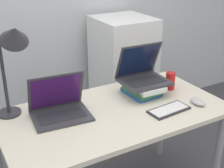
{
  "coord_description": "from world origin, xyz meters",
  "views": [
    {
      "loc": [
        -0.84,
        -1.09,
        1.65
      ],
      "look_at": [
        -0.02,
        0.37,
        0.92
      ],
      "focal_mm": 50.0,
      "sensor_mm": 36.0,
      "label": 1
    }
  ],
  "objects_px": {
    "book_stack": "(143,88)",
    "laptop_on_books": "(142,74)",
    "laptop_left": "(59,108)",
    "mini_fridge": "(123,76)",
    "soda_can": "(170,81)",
    "desk_lamp": "(13,45)",
    "wireless_keyboard": "(169,110)",
    "mouse": "(198,102)"
  },
  "relations": [
    {
      "from": "mouse",
      "to": "mini_fridge",
      "type": "bearing_deg",
      "value": 85.92
    },
    {
      "from": "laptop_on_books",
      "to": "wireless_keyboard",
      "type": "xyz_separation_m",
      "value": [
        -0.0,
        -0.3,
        -0.13
      ]
    },
    {
      "from": "laptop_left",
      "to": "desk_lamp",
      "type": "relative_size",
      "value": 0.61
    },
    {
      "from": "soda_can",
      "to": "desk_lamp",
      "type": "xyz_separation_m",
      "value": [
        -1.0,
        0.15,
        0.36
      ]
    },
    {
      "from": "mouse",
      "to": "desk_lamp",
      "type": "distance_m",
      "value": 1.16
    },
    {
      "from": "book_stack",
      "to": "mouse",
      "type": "relative_size",
      "value": 2.54
    },
    {
      "from": "laptop_left",
      "to": "soda_can",
      "type": "distance_m",
      "value": 0.81
    },
    {
      "from": "wireless_keyboard",
      "to": "soda_can",
      "type": "distance_m",
      "value": 0.33
    },
    {
      "from": "wireless_keyboard",
      "to": "mini_fridge",
      "type": "distance_m",
      "value": 1.07
    },
    {
      "from": "laptop_left",
      "to": "wireless_keyboard",
      "type": "height_order",
      "value": "laptop_left"
    },
    {
      "from": "laptop_on_books",
      "to": "mini_fridge",
      "type": "height_order",
      "value": "mini_fridge"
    },
    {
      "from": "laptop_left",
      "to": "soda_can",
      "type": "xyz_separation_m",
      "value": [
        0.81,
        -0.02,
        0.01
      ]
    },
    {
      "from": "laptop_on_books",
      "to": "wireless_keyboard",
      "type": "distance_m",
      "value": 0.32
    },
    {
      "from": "book_stack",
      "to": "mouse",
      "type": "bearing_deg",
      "value": -53.23
    },
    {
      "from": "laptop_left",
      "to": "mini_fridge",
      "type": "height_order",
      "value": "mini_fridge"
    },
    {
      "from": "laptop_left",
      "to": "book_stack",
      "type": "height_order",
      "value": "laptop_left"
    },
    {
      "from": "laptop_on_books",
      "to": "soda_can",
      "type": "height_order",
      "value": "laptop_on_books"
    },
    {
      "from": "laptop_on_books",
      "to": "book_stack",
      "type": "bearing_deg",
      "value": -109.65
    },
    {
      "from": "book_stack",
      "to": "mini_fridge",
      "type": "xyz_separation_m",
      "value": [
        0.29,
        0.74,
        -0.24
      ]
    },
    {
      "from": "desk_lamp",
      "to": "book_stack",
      "type": "bearing_deg",
      "value": -9.36
    },
    {
      "from": "laptop_left",
      "to": "wireless_keyboard",
      "type": "distance_m",
      "value": 0.66
    },
    {
      "from": "laptop_left",
      "to": "mouse",
      "type": "bearing_deg",
      "value": -20.0
    },
    {
      "from": "soda_can",
      "to": "mini_fridge",
      "type": "xyz_separation_m",
      "value": [
        0.08,
        0.76,
        -0.25
      ]
    },
    {
      "from": "laptop_on_books",
      "to": "wireless_keyboard",
      "type": "bearing_deg",
      "value": -90.19
    },
    {
      "from": "laptop_left",
      "to": "mini_fridge",
      "type": "relative_size",
      "value": 0.32
    },
    {
      "from": "desk_lamp",
      "to": "mini_fridge",
      "type": "relative_size",
      "value": 0.52
    },
    {
      "from": "laptop_on_books",
      "to": "wireless_keyboard",
      "type": "height_order",
      "value": "laptop_on_books"
    },
    {
      "from": "book_stack",
      "to": "laptop_on_books",
      "type": "xyz_separation_m",
      "value": [
        0.01,
        0.02,
        0.09
      ]
    },
    {
      "from": "soda_can",
      "to": "desk_lamp",
      "type": "bearing_deg",
      "value": 171.45
    },
    {
      "from": "laptop_on_books",
      "to": "mouse",
      "type": "relative_size",
      "value": 2.81
    },
    {
      "from": "mouse",
      "to": "mini_fridge",
      "type": "relative_size",
      "value": 0.1
    },
    {
      "from": "wireless_keyboard",
      "to": "book_stack",
      "type": "bearing_deg",
      "value": 91.55
    },
    {
      "from": "wireless_keyboard",
      "to": "laptop_on_books",
      "type": "bearing_deg",
      "value": 89.81
    },
    {
      "from": "wireless_keyboard",
      "to": "soda_can",
      "type": "relative_size",
      "value": 2.23
    },
    {
      "from": "laptop_on_books",
      "to": "soda_can",
      "type": "xyz_separation_m",
      "value": [
        0.21,
        -0.04,
        -0.08
      ]
    },
    {
      "from": "book_stack",
      "to": "desk_lamp",
      "type": "xyz_separation_m",
      "value": [
        -0.78,
        0.13,
        0.38
      ]
    },
    {
      "from": "soda_can",
      "to": "mouse",
      "type": "bearing_deg",
      "value": -89.45
    },
    {
      "from": "laptop_left",
      "to": "wireless_keyboard",
      "type": "relative_size",
      "value": 1.3
    },
    {
      "from": "book_stack",
      "to": "wireless_keyboard",
      "type": "relative_size",
      "value": 1.06
    },
    {
      "from": "laptop_on_books",
      "to": "mini_fridge",
      "type": "bearing_deg",
      "value": 68.29
    },
    {
      "from": "book_stack",
      "to": "laptop_on_books",
      "type": "relative_size",
      "value": 0.9
    },
    {
      "from": "book_stack",
      "to": "laptop_on_books",
      "type": "distance_m",
      "value": 0.1
    }
  ]
}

